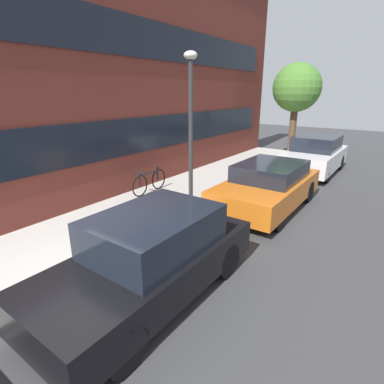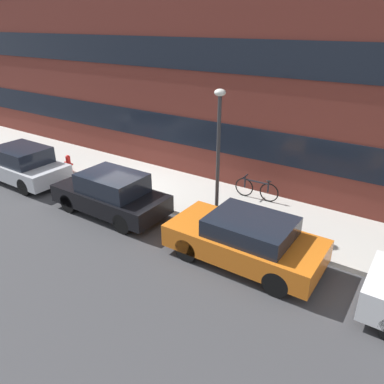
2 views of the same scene
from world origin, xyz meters
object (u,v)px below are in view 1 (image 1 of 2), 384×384
object	(u,v)px
parked_car_black	(151,257)
parked_car_orange	(268,186)
bicycle	(150,181)
street_tree	(297,89)
lamp_post	(191,116)
parked_car_white	(315,155)

from	to	relation	value
parked_car_black	parked_car_orange	bearing A→B (deg)	-180.00
parked_car_orange	bicycle	xyz separation A→B (m)	(-1.28, 3.38, -0.14)
street_tree	lamp_post	world-z (taller)	street_tree
parked_car_white	street_tree	xyz separation A→B (m)	(1.64, 1.53, 2.59)
parked_car_white	bicycle	bearing A→B (deg)	-28.60
parked_car_orange	street_tree	size ratio (longest dim) A/B	0.93
parked_car_orange	lamp_post	size ratio (longest dim) A/B	1.01
street_tree	parked_car_orange	bearing A→B (deg)	-166.90
parked_car_black	bicycle	xyz separation A→B (m)	(3.54, 3.38, -0.17)
bicycle	parked_car_orange	bearing A→B (deg)	107.27
parked_car_black	bicycle	bearing A→B (deg)	-136.27
lamp_post	bicycle	bearing A→B (deg)	76.98
bicycle	street_tree	xyz separation A→B (m)	(7.85, -1.85, 2.80)
parked_car_orange	bicycle	distance (m)	3.62
parked_car_black	street_tree	xyz separation A→B (m)	(11.39, 1.53, 2.63)
bicycle	street_tree	world-z (taller)	street_tree
parked_car_black	bicycle	world-z (taller)	parked_car_black
parked_car_orange	bicycle	bearing A→B (deg)	-69.30
parked_car_white	lamp_post	size ratio (longest dim) A/B	0.99
parked_car_white	lamp_post	xyz separation A→B (m)	(-6.65, 1.46, 1.90)
bicycle	lamp_post	world-z (taller)	lamp_post
bicycle	parked_car_black	bearing A→B (deg)	40.30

